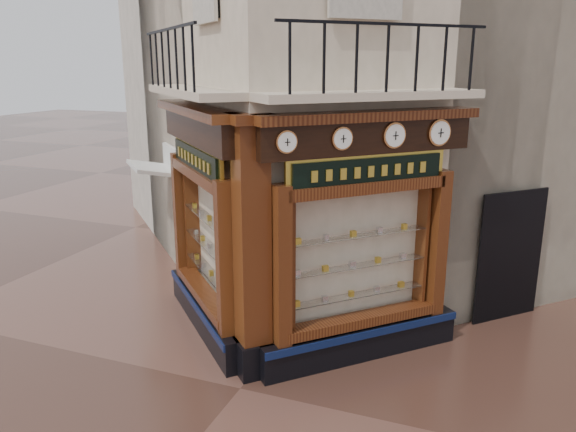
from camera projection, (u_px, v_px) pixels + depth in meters
The scene contains 14 objects.
ground at pixel (240, 388), 8.29m from camera, with size 80.00×80.00×0.00m, color #462A20.
neighbour_left at pixel (291, 31), 15.47m from camera, with size 8.00×8.00×11.00m, color beige.
neighbour_right at pixel (479, 27), 13.76m from camera, with size 8.00×8.00×11.00m, color beige.
shopfront_left at pixel (204, 223), 9.66m from camera, with size 2.86×2.86×3.98m.
shopfront_right at pixel (363, 241), 8.69m from camera, with size 2.86×2.86×3.98m.
corner_pilaster at pixel (252, 254), 8.22m from camera, with size 0.85×0.85×3.98m.
balcony at pixel (277, 92), 8.51m from camera, with size 5.94×2.97×1.03m.
clock_a at pixel (287, 142), 7.55m from camera, with size 0.26×0.26×0.31m.
clock_b at pixel (342, 139), 7.89m from camera, with size 0.27×0.27×0.33m.
clock_c at pixel (394, 135), 8.23m from camera, with size 0.31×0.31×0.38m.
clock_d at pixel (439, 133), 8.55m from camera, with size 0.33×0.33×0.41m.
awning at pixel (158, 273), 12.84m from camera, with size 1.43×0.86×0.08m, color silver, non-canonical shape.
signboard_left at pixel (196, 159), 9.34m from camera, with size 1.98×1.98×0.53m.
signboard_right at pixel (369, 171), 8.33m from camera, with size 1.96×1.96×0.52m.
Camera 1 is at (3.28, -6.58, 4.65)m, focal length 35.00 mm.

